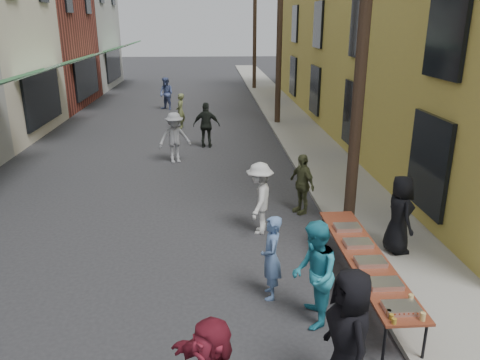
{
  "coord_description": "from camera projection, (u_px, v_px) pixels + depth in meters",
  "views": [
    {
      "loc": [
        1.14,
        -6.83,
        4.66
      ],
      "look_at": [
        1.77,
        3.01,
        1.3
      ],
      "focal_mm": 35.0,
      "sensor_mm": 36.0,
      "label": 1
    }
  ],
  "objects": [
    {
      "name": "catering_tray_foil_b",
      "position": [
        385.0,
        284.0,
        7.27
      ],
      "size": [
        0.5,
        0.33,
        0.08
      ],
      "primitive_type": "cube",
      "color": "#B2B2B7",
      "rests_on": "serving_table"
    },
    {
      "name": "utility_pole_far",
      "position": [
        255.0,
        23.0,
        32.2
      ],
      "size": [
        0.26,
        0.26,
        9.0
      ],
      "primitive_type": "cylinder",
      "color": "#2D2116",
      "rests_on": "ground"
    },
    {
      "name": "catering_tray_sausage",
      "position": [
        401.0,
        308.0,
        6.65
      ],
      "size": [
        0.5,
        0.33,
        0.08
      ],
      "primitive_type": "cube",
      "color": "maroon",
      "rests_on": "serving_table"
    },
    {
      "name": "guest_front_e",
      "position": [
        302.0,
        184.0,
        11.77
      ],
      "size": [
        0.74,
        0.98,
        1.55
      ],
      "primitive_type": "imported",
      "rotation": [
        0.0,
        0.0,
        -1.12
      ],
      "color": "#4E5330",
      "rests_on": "ground"
    },
    {
      "name": "sidewalk",
      "position": [
        292.0,
        123.0,
        22.34
      ],
      "size": [
        2.2,
        60.0,
        0.1
      ],
      "primitive_type": "cube",
      "color": "gray",
      "rests_on": "ground"
    },
    {
      "name": "guest_front_d",
      "position": [
        260.0,
        198.0,
        10.62
      ],
      "size": [
        0.88,
        1.21,
        1.68
      ],
      "primitive_type": "imported",
      "rotation": [
        0.0,
        0.0,
        -1.83
      ],
      "color": "silver",
      "rests_on": "ground"
    },
    {
      "name": "passerby_far",
      "position": [
        166.0,
        94.0,
        25.63
      ],
      "size": [
        1.08,
        1.04,
        1.76
      ],
      "primitive_type": "imported",
      "rotation": [
        0.0,
        0.0,
        5.65
      ],
      "color": "#47568A",
      "rests_on": "ground"
    },
    {
      "name": "condiment_jar_c",
      "position": [
        389.0,
        313.0,
        6.54
      ],
      "size": [
        0.07,
        0.07,
        0.08
      ],
      "primitive_type": "cylinder",
      "color": "#A57F26",
      "rests_on": "serving_table"
    },
    {
      "name": "guest_front_c",
      "position": [
        314.0,
        275.0,
        7.35
      ],
      "size": [
        0.77,
        0.93,
        1.76
      ],
      "primitive_type": "imported",
      "rotation": [
        0.0,
        0.0,
        -1.69
      ],
      "color": "teal",
      "rests_on": "ground"
    },
    {
      "name": "condiment_jar_b",
      "position": [
        391.0,
        317.0,
        6.45
      ],
      "size": [
        0.07,
        0.07,
        0.08
      ],
      "primitive_type": "cylinder",
      "color": "#A57F26",
      "rests_on": "serving_table"
    },
    {
      "name": "catering_tray_buns_end",
      "position": [
        347.0,
        227.0,
        9.25
      ],
      "size": [
        0.5,
        0.33,
        0.08
      ],
      "primitive_type": "cube",
      "color": "tan",
      "rests_on": "serving_table"
    },
    {
      "name": "passerby_right",
      "position": [
        180.0,
        111.0,
        21.2
      ],
      "size": [
        0.42,
        0.6,
        1.57
      ],
      "primitive_type": "imported",
      "rotation": [
        0.0,
        0.0,
        4.63
      ],
      "color": "#636B3E",
      "rests_on": "ground"
    },
    {
      "name": "catering_tray_buns",
      "position": [
        370.0,
        262.0,
        7.93
      ],
      "size": [
        0.5,
        0.33,
        0.08
      ],
      "primitive_type": "cube",
      "color": "tan",
      "rests_on": "serving_table"
    },
    {
      "name": "cup_stack",
      "position": [
        423.0,
        317.0,
        6.42
      ],
      "size": [
        0.08,
        0.08,
        0.12
      ],
      "primitive_type": "cylinder",
      "color": "tan",
      "rests_on": "serving_table"
    },
    {
      "name": "passerby_mid",
      "position": [
        207.0,
        125.0,
        17.92
      ],
      "size": [
        1.05,
        0.51,
        1.74
      ],
      "primitive_type": "imported",
      "rotation": [
        0.0,
        0.0,
        3.06
      ],
      "color": "black",
      "rests_on": "ground"
    },
    {
      "name": "catering_tray_foil_d",
      "position": [
        358.0,
        243.0,
        8.59
      ],
      "size": [
        0.5,
        0.33,
        0.08
      ],
      "primitive_type": "cube",
      "color": "#B2B2B7",
      "rests_on": "serving_table"
    },
    {
      "name": "server",
      "position": [
        399.0,
        214.0,
        9.53
      ],
      "size": [
        0.58,
        0.84,
        1.65
      ],
      "primitive_type": "imported",
      "rotation": [
        0.0,
        0.0,
        1.65
      ],
      "color": "black",
      "rests_on": "sidewalk"
    },
    {
      "name": "condiment_jar_a",
      "position": [
        394.0,
        321.0,
        6.36
      ],
      "size": [
        0.07,
        0.07,
        0.08
      ],
      "primitive_type": "cylinder",
      "color": "#A57F26",
      "rests_on": "serving_table"
    },
    {
      "name": "ground",
      "position": [
        147.0,
        312.0,
        7.89
      ],
      "size": [
        120.0,
        120.0,
        0.0
      ],
      "primitive_type": "plane",
      "color": "#28282B",
      "rests_on": "ground"
    },
    {
      "name": "serving_table",
      "position": [
        364.0,
        257.0,
        8.24
      ],
      "size": [
        0.7,
        4.0,
        0.75
      ],
      "color": "#632A17",
      "rests_on": "ground"
    },
    {
      "name": "building_ochre",
      "position": [
        440.0,
        13.0,
        20.16
      ],
      "size": [
        10.0,
        28.0,
        10.0
      ],
      "primitive_type": "cube",
      "color": "gold",
      "rests_on": "ground"
    },
    {
      "name": "guest_front_b",
      "position": [
        271.0,
        258.0,
        8.11
      ],
      "size": [
        0.39,
        0.58,
        1.53
      ],
      "primitive_type": "imported",
      "rotation": [
        0.0,
        0.0,
        -1.62
      ],
      "color": "#5675A8",
      "rests_on": "ground"
    },
    {
      "name": "utility_pole_near",
      "position": [
        364.0,
        29.0,
        9.53
      ],
      "size": [
        0.26,
        0.26,
        9.0
      ],
      "primitive_type": "cylinder",
      "color": "#2D2116",
      "rests_on": "ground"
    },
    {
      "name": "utility_pole_mid",
      "position": [
        280.0,
        25.0,
        20.86
      ],
      "size": [
        0.26,
        0.26,
        9.0
      ],
      "primitive_type": "cylinder",
      "color": "#2D2116",
      "rests_on": "ground"
    },
    {
      "name": "guest_front_a",
      "position": [
        349.0,
        337.0,
        5.83
      ],
      "size": [
        0.69,
        0.97,
        1.85
      ],
      "primitive_type": "imported",
      "rotation": [
        0.0,
        0.0,
        -1.45
      ],
      "color": "black",
      "rests_on": "ground"
    },
    {
      "name": "passerby_left",
      "position": [
        175.0,
        138.0,
        16.0
      ],
      "size": [
        1.27,
        0.96,
        1.74
      ],
      "primitive_type": "imported",
      "rotation": [
        0.0,
        0.0,
        0.31
      ],
      "color": "gray",
      "rests_on": "ground"
    }
  ]
}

